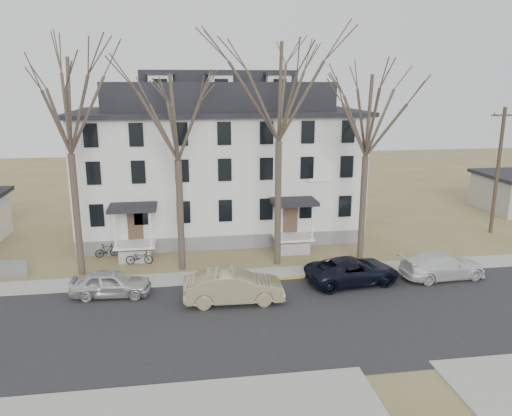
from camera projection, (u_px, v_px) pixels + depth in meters
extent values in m
plane|color=olive|center=(297.00, 341.00, 22.27)|extent=(120.00, 120.00, 0.00)
cube|color=#27272A|center=(287.00, 321.00, 24.19)|extent=(120.00, 10.00, 0.04)
cube|color=#A09F97|center=(267.00, 275.00, 29.94)|extent=(120.00, 2.00, 0.08)
cube|color=gold|center=(351.00, 276.00, 29.80)|extent=(14.00, 0.25, 0.06)
cube|color=slate|center=(220.00, 223.00, 39.11)|extent=(20.00, 10.00, 1.00)
cube|color=silver|center=(219.00, 166.00, 38.01)|extent=(20.00, 10.00, 8.00)
cube|color=black|center=(218.00, 112.00, 37.00)|extent=(20.80, 10.80, 0.30)
cube|color=black|center=(218.00, 96.00, 36.71)|extent=(16.00, 7.00, 2.00)
cube|color=black|center=(217.00, 76.00, 36.37)|extent=(11.00, 4.50, 0.80)
cube|color=white|center=(135.00, 244.00, 32.42)|extent=(2.60, 2.00, 0.16)
cube|color=white|center=(293.00, 237.00, 33.93)|extent=(2.60, 2.00, 0.16)
cube|color=white|center=(320.00, 173.00, 34.02)|extent=(1.60, 0.08, 1.20)
cylinder|color=#473B31|center=(77.00, 216.00, 29.19)|extent=(0.40, 0.40, 7.28)
cylinder|color=#473B31|center=(180.00, 216.00, 30.11)|extent=(0.40, 0.40, 6.76)
cylinder|color=#473B31|center=(278.00, 204.00, 30.85)|extent=(0.40, 0.40, 7.80)
cylinder|color=#473B31|center=(363.00, 209.00, 31.77)|extent=(0.40, 0.40, 6.76)
cylinder|color=#3D3023|center=(498.00, 172.00, 37.18)|extent=(0.28, 0.28, 9.50)
cube|color=#3D3023|center=(504.00, 115.00, 36.16)|extent=(2.00, 0.12, 0.12)
imported|color=silver|center=(111.00, 284.00, 26.78)|extent=(4.34, 1.99, 1.44)
imported|color=#998F65|center=(234.00, 287.00, 26.00)|extent=(5.27, 1.96, 1.72)
imported|color=black|center=(353.00, 271.00, 28.47)|extent=(5.64, 3.12, 1.49)
imported|color=silver|center=(443.00, 266.00, 29.27)|extent=(5.22, 2.46, 1.47)
imported|color=black|center=(139.00, 258.00, 31.49)|extent=(1.76, 0.69, 0.91)
imported|color=black|center=(107.00, 251.00, 32.77)|extent=(1.58, 0.78, 0.91)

